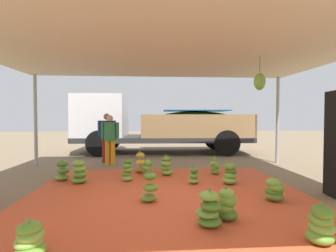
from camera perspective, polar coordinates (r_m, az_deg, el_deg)
The scene contains 21 objects.
ground_plane at distance 7.96m, azimuth -1.55°, elevation -8.87°, with size 40.00×40.00×0.00m, color #7F6B51.
tarp_orange at distance 5.04m, azimuth -0.01°, elevation -15.22°, with size 5.35×5.12×0.01m, color #D1512D.
tent_canopy at distance 4.90m, azimuth 0.20°, elevation 16.99°, with size 8.00×7.00×2.85m.
banana_bunch_0 at distance 6.64m, azimuth -22.25°, elevation -9.27°, with size 0.41×0.39×0.50m.
banana_bunch_1 at distance 6.54m, azimuth -4.59°, elevation -9.36°, with size 0.35×0.36×0.46m.
banana_bunch_2 at distance 6.00m, azimuth 13.53°, elevation -10.29°, with size 0.35×0.35×0.50m.
banana_bunch_3 at distance 6.69m, azimuth -0.38°, elevation -8.89°, with size 0.42×0.40×0.53m.
banana_bunch_4 at distance 6.24m, azimuth -18.99°, elevation -9.66°, with size 0.45×0.45×0.56m.
banana_bunch_5 at distance 3.72m, azimuth 30.66°, elevation -18.29°, with size 0.46×0.44×0.50m.
banana_bunch_6 at distance 6.89m, azimuth 10.25°, elevation -8.76°, with size 0.35×0.33×0.48m.
banana_bunch_7 at distance 4.68m, azimuth -4.08°, elevation -13.58°, with size 0.34×0.35×0.56m.
banana_bunch_8 at distance 5.08m, azimuth 22.40°, elevation -12.95°, with size 0.45×0.46×0.44m.
banana_bunch_9 at distance 3.73m, azimuth 9.06°, elevation -17.87°, with size 0.46×0.46×0.53m.
banana_bunch_10 at distance 5.89m, azimuth 5.68°, elevation -10.98°, with size 0.26×0.26×0.42m.
banana_bunch_11 at distance 3.36m, azimuth -28.15°, elevation -21.31°, with size 0.45×0.45×0.42m.
banana_bunch_12 at distance 4.00m, azimuth 12.80°, elevation -16.67°, with size 0.38×0.37×0.49m.
banana_bunch_13 at distance 6.17m, azimuth -8.96°, elevation -9.73°, with size 0.32×0.34×0.56m.
banana_bunch_14 at distance 7.00m, azimuth -6.15°, elevation -8.23°, with size 0.38×0.36×0.59m.
cargo_truck_main at distance 10.88m, azimuth -2.67°, elevation 0.41°, with size 7.25×2.56×2.40m.
worker_0 at distance 8.30m, azimuth -12.68°, elevation -2.13°, with size 0.57×0.35×1.56m.
worker_1 at distance 8.79m, azimuth -13.31°, elevation -1.68°, with size 0.59×0.36×1.62m.
Camera 1 is at (-0.34, -4.81, 1.49)m, focal length 27.65 mm.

